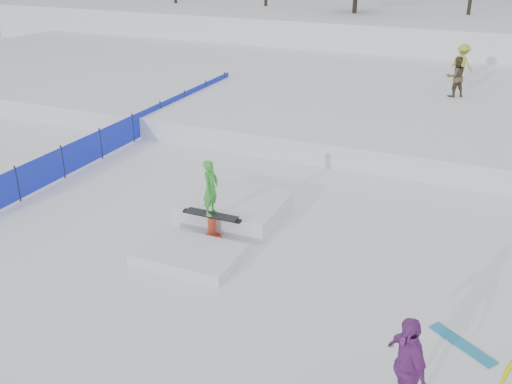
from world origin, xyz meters
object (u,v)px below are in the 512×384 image
at_px(walker_ygreen, 462,63).
at_px(jib_rail_feature, 222,218).
at_px(safety_fence, 133,128).
at_px(walker_olive, 456,77).
at_px(spectator_purple, 406,366).

bearing_deg(walker_ygreen, jib_rail_feature, 110.43).
relative_size(safety_fence, walker_ygreen, 9.12).
height_order(safety_fence, jib_rail_feature, jib_rail_feature).
distance_m(safety_fence, jib_rail_feature, 7.84).
xyz_separation_m(safety_fence, jib_rail_feature, (6.15, -4.85, -0.25)).
height_order(walker_olive, walker_ygreen, walker_ygreen).
bearing_deg(walker_olive, walker_ygreen, -123.03).
bearing_deg(walker_ygreen, safety_fence, 82.65).
relative_size(safety_fence, spectator_purple, 8.81).
bearing_deg(jib_rail_feature, walker_olive, 72.24).
distance_m(walker_olive, walker_ygreen, 2.85).
bearing_deg(jib_rail_feature, walker_ygreen, 75.26).
bearing_deg(safety_fence, spectator_purple, -38.78).
xyz_separation_m(safety_fence, spectator_purple, (11.64, -9.35, 0.36)).
bearing_deg(walker_olive, spectator_purple, 60.57).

